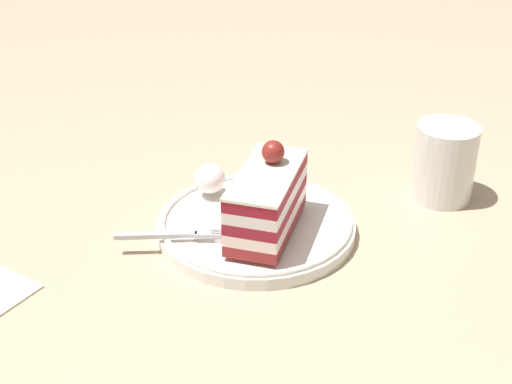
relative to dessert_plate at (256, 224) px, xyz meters
name	(u,v)px	position (x,y,z in m)	size (l,w,h in m)	color
ground_plane	(245,220)	(-0.01, 0.03, -0.01)	(2.40, 2.40, 0.00)	tan
dessert_plate	(256,224)	(0.00, 0.00, 0.00)	(0.21, 0.21, 0.02)	white
cake_slice	(267,199)	(0.01, -0.02, 0.04)	(0.10, 0.14, 0.09)	maroon
whipped_cream_dollop	(210,178)	(-0.05, 0.06, 0.03)	(0.03, 0.03, 0.03)	white
fork	(180,235)	(-0.08, -0.03, 0.01)	(0.12, 0.02, 0.00)	silver
drink_glass_near	(443,167)	(0.22, 0.05, 0.03)	(0.07, 0.07, 0.09)	white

